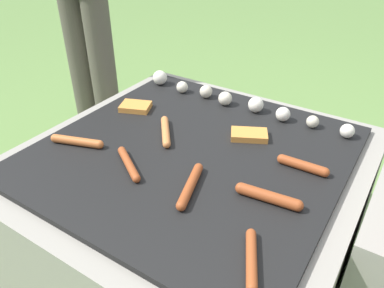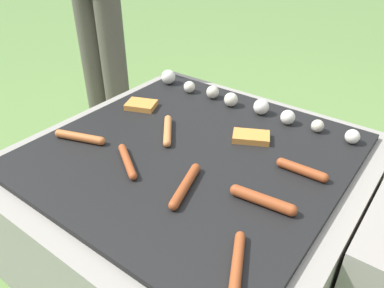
{
  "view_description": "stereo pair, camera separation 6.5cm",
  "coord_description": "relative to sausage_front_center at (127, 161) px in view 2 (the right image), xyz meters",
  "views": [
    {
      "loc": [
        0.51,
        -0.79,
        1.04
      ],
      "look_at": [
        0.0,
        0.0,
        0.44
      ],
      "focal_mm": 35.0,
      "sensor_mm": 36.0,
      "label": 1
    },
    {
      "loc": [
        0.56,
        -0.75,
        1.04
      ],
      "look_at": [
        0.0,
        0.0,
        0.44
      ],
      "focal_mm": 35.0,
      "sensor_mm": 36.0,
      "label": 2
    }
  ],
  "objects": [
    {
      "name": "ground_plane",
      "position": [
        0.1,
        0.17,
        -0.43
      ],
      "size": [
        14.0,
        14.0,
        0.0
      ],
      "primitive_type": "plane",
      "color": "#608442"
    },
    {
      "name": "grill",
      "position": [
        0.1,
        0.17,
        -0.22
      ],
      "size": [
        0.98,
        0.98,
        0.42
      ],
      "color": "gray",
      "rests_on": "ground_plane"
    },
    {
      "name": "sausage_front_right",
      "position": [
        0.2,
        0.01,
        0.0
      ],
      "size": [
        0.07,
        0.18,
        0.03
      ],
      "color": "#93421E",
      "rests_on": "grill"
    },
    {
      "name": "sausage_back_left",
      "position": [
        -0.02,
        0.2,
        0.0
      ],
      "size": [
        0.12,
        0.14,
        0.02
      ],
      "color": "#C6753D",
      "rests_on": "grill"
    },
    {
      "name": "sausage_front_center",
      "position": [
        0.0,
        0.0,
        0.0
      ],
      "size": [
        0.15,
        0.1,
        0.02
      ],
      "color": "#93421E",
      "rests_on": "grill"
    },
    {
      "name": "sausage_back_center",
      "position": [
        -0.21,
        0.0,
        0.0
      ],
      "size": [
        0.17,
        0.07,
        0.03
      ],
      "color": "#B7602D",
      "rests_on": "grill"
    },
    {
      "name": "sausage_mid_right",
      "position": [
        0.41,
        0.25,
        0.0
      ],
      "size": [
        0.15,
        0.03,
        0.03
      ],
      "color": "#93421E",
      "rests_on": "grill"
    },
    {
      "name": "sausage_mid_left",
      "position": [
        0.43,
        -0.12,
        0.0
      ],
      "size": [
        0.08,
        0.15,
        0.02
      ],
      "color": "#93421E",
      "rests_on": "grill"
    },
    {
      "name": "sausage_back_right",
      "position": [
        0.38,
        0.08,
        0.0
      ],
      "size": [
        0.17,
        0.04,
        0.03
      ],
      "color": "#93421E",
      "rests_on": "grill"
    },
    {
      "name": "bread_slice_right",
      "position": [
        0.21,
        0.33,
        -0.0
      ],
      "size": [
        0.13,
        0.11,
        0.02
      ],
      "color": "#D18438",
      "rests_on": "grill"
    },
    {
      "name": "bread_slice_left",
      "position": [
        -0.21,
        0.28,
        -0.0
      ],
      "size": [
        0.12,
        0.11,
        0.02
      ],
      "color": "#D18438",
      "rests_on": "grill"
    },
    {
      "name": "mushroom_row",
      "position": [
        0.06,
        0.5,
        0.01
      ],
      "size": [
        0.8,
        0.07,
        0.06
      ],
      "color": "silver",
      "rests_on": "grill"
    }
  ]
}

